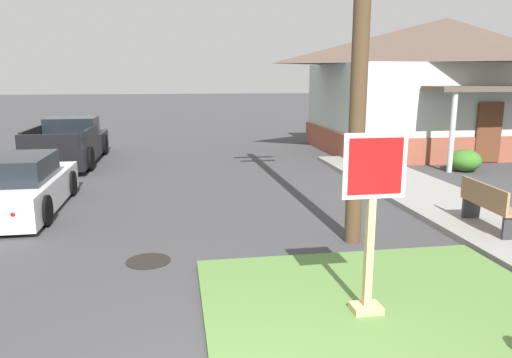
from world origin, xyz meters
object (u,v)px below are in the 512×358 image
(street_bench, at_px, (488,204))
(stop_sign, at_px, (371,227))
(manhole_cover, at_px, (148,261))
(parked_sedan_white, at_px, (14,187))
(pickup_truck_black, at_px, (69,144))

(street_bench, bearing_deg, stop_sign, -141.82)
(manhole_cover, bearing_deg, parked_sedan_white, 130.81)
(street_bench, bearing_deg, manhole_cover, -176.39)
(parked_sedan_white, distance_m, pickup_truck_black, 6.31)
(parked_sedan_white, height_order, street_bench, parked_sedan_white)
(stop_sign, bearing_deg, street_bench, 38.18)
(pickup_truck_black, bearing_deg, street_bench, -45.32)
(manhole_cover, relative_size, pickup_truck_black, 0.13)
(stop_sign, height_order, street_bench, stop_sign)
(pickup_truck_black, bearing_deg, stop_sign, -64.22)
(stop_sign, xyz_separation_m, parked_sedan_white, (-5.71, 5.77, -0.62))
(manhole_cover, distance_m, street_bench, 6.20)
(parked_sedan_white, bearing_deg, street_bench, -18.53)
(stop_sign, relative_size, manhole_cover, 3.13)
(manhole_cover, bearing_deg, stop_sign, -40.31)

